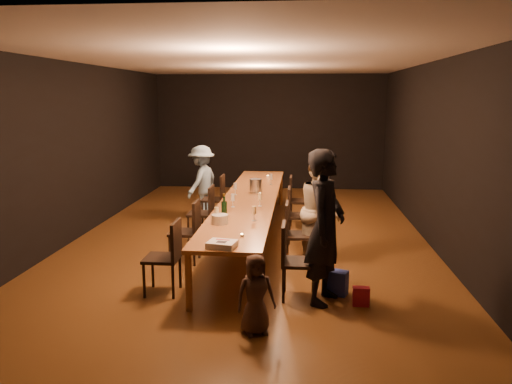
# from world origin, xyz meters

# --- Properties ---
(ground) EXTENTS (10.00, 10.00, 0.00)m
(ground) POSITION_xyz_m (0.00, 0.00, 0.00)
(ground) COLOR #4C2A13
(ground) RESTS_ON ground
(room_shell) EXTENTS (6.04, 10.04, 3.02)m
(room_shell) POSITION_xyz_m (0.00, 0.00, 2.08)
(room_shell) COLOR black
(room_shell) RESTS_ON ground
(table) EXTENTS (0.90, 6.00, 0.75)m
(table) POSITION_xyz_m (0.00, 0.00, 0.70)
(table) COLOR #9C5C2D
(table) RESTS_ON ground
(chair_right_0) EXTENTS (0.42, 0.42, 0.93)m
(chair_right_0) POSITION_xyz_m (0.85, -2.40, 0.47)
(chair_right_0) COLOR black
(chair_right_0) RESTS_ON ground
(chair_right_1) EXTENTS (0.42, 0.42, 0.93)m
(chair_right_1) POSITION_xyz_m (0.85, -1.20, 0.47)
(chair_right_1) COLOR black
(chair_right_1) RESTS_ON ground
(chair_right_2) EXTENTS (0.42, 0.42, 0.93)m
(chair_right_2) POSITION_xyz_m (0.85, 0.00, 0.47)
(chair_right_2) COLOR black
(chair_right_2) RESTS_ON ground
(chair_right_3) EXTENTS (0.42, 0.42, 0.93)m
(chair_right_3) POSITION_xyz_m (0.85, 1.20, 0.47)
(chair_right_3) COLOR black
(chair_right_3) RESTS_ON ground
(chair_left_0) EXTENTS (0.42, 0.42, 0.93)m
(chair_left_0) POSITION_xyz_m (-0.85, -2.40, 0.47)
(chair_left_0) COLOR black
(chair_left_0) RESTS_ON ground
(chair_left_1) EXTENTS (0.42, 0.42, 0.93)m
(chair_left_1) POSITION_xyz_m (-0.85, -1.20, 0.47)
(chair_left_1) COLOR black
(chair_left_1) RESTS_ON ground
(chair_left_2) EXTENTS (0.42, 0.42, 0.93)m
(chair_left_2) POSITION_xyz_m (-0.85, 0.00, 0.47)
(chair_left_2) COLOR black
(chair_left_2) RESTS_ON ground
(chair_left_3) EXTENTS (0.42, 0.42, 0.93)m
(chair_left_3) POSITION_xyz_m (-0.85, 1.20, 0.47)
(chair_left_3) COLOR black
(chair_left_3) RESTS_ON ground
(woman_birthday) EXTENTS (0.64, 0.78, 1.84)m
(woman_birthday) POSITION_xyz_m (1.15, -2.48, 0.92)
(woman_birthday) COLOR black
(woman_birthday) RESTS_ON ground
(woman_tan) EXTENTS (0.76, 0.89, 1.61)m
(woman_tan) POSITION_xyz_m (1.15, -1.07, 0.80)
(woman_tan) COLOR #C5B394
(woman_tan) RESTS_ON ground
(man_blue) EXTENTS (0.81, 1.07, 1.46)m
(man_blue) POSITION_xyz_m (-1.15, 1.61, 0.73)
(man_blue) COLOR #82A9CA
(man_blue) RESTS_ON ground
(child) EXTENTS (0.49, 0.41, 0.85)m
(child) POSITION_xyz_m (0.41, -3.37, 0.42)
(child) COLOR #3B2921
(child) RESTS_ON ground
(gift_bag_red) EXTENTS (0.20, 0.11, 0.23)m
(gift_bag_red) POSITION_xyz_m (1.58, -2.57, 0.11)
(gift_bag_red) COLOR #B81B35
(gift_bag_red) RESTS_ON ground
(gift_bag_blue) EXTENTS (0.29, 0.24, 0.31)m
(gift_bag_blue) POSITION_xyz_m (1.33, -2.25, 0.15)
(gift_bag_blue) COLOR #283DB1
(gift_bag_blue) RESTS_ON ground
(birthday_cake) EXTENTS (0.35, 0.30, 0.07)m
(birthday_cake) POSITION_xyz_m (-0.02, -2.84, 0.79)
(birthday_cake) COLOR white
(birthday_cake) RESTS_ON table
(plate_stack) EXTENTS (0.24, 0.24, 0.13)m
(plate_stack) POSITION_xyz_m (-0.22, -1.78, 0.81)
(plate_stack) COLOR silver
(plate_stack) RESTS_ON table
(champagne_bottle) EXTENTS (0.08, 0.08, 0.34)m
(champagne_bottle) POSITION_xyz_m (-0.22, -1.40, 0.92)
(champagne_bottle) COLOR black
(champagne_bottle) RESTS_ON table
(ice_bucket) EXTENTS (0.27, 0.27, 0.24)m
(ice_bucket) POSITION_xyz_m (0.05, 0.48, 0.87)
(ice_bucket) COLOR silver
(ice_bucket) RESTS_ON table
(wineglass_0) EXTENTS (0.06, 0.06, 0.21)m
(wineglass_0) POSITION_xyz_m (-0.28, -1.69, 0.85)
(wineglass_0) COLOR beige
(wineglass_0) RESTS_ON table
(wineglass_1) EXTENTS (0.06, 0.06, 0.21)m
(wineglass_1) POSITION_xyz_m (0.22, -1.59, 0.85)
(wineglass_1) COLOR beige
(wineglass_1) RESTS_ON table
(wineglass_2) EXTENTS (0.06, 0.06, 0.21)m
(wineglass_2) POSITION_xyz_m (-0.19, -0.75, 0.85)
(wineglass_2) COLOR silver
(wineglass_2) RESTS_ON table
(wineglass_3) EXTENTS (0.06, 0.06, 0.21)m
(wineglass_3) POSITION_xyz_m (0.22, -0.65, 0.85)
(wineglass_3) COLOR beige
(wineglass_3) RESTS_ON table
(wineglass_4) EXTENTS (0.06, 0.06, 0.21)m
(wineglass_4) POSITION_xyz_m (-0.28, 0.22, 0.85)
(wineglass_4) COLOR silver
(wineglass_4) RESTS_ON table
(wineglass_5) EXTENTS (0.06, 0.06, 0.21)m
(wineglass_5) POSITION_xyz_m (0.27, 1.30, 0.85)
(wineglass_5) COLOR silver
(wineglass_5) RESTS_ON table
(tealight_near) EXTENTS (0.05, 0.05, 0.03)m
(tealight_near) POSITION_xyz_m (0.15, -2.38, 0.77)
(tealight_near) COLOR #B2B7B2
(tealight_near) RESTS_ON table
(tealight_mid) EXTENTS (0.05, 0.05, 0.03)m
(tealight_mid) POSITION_xyz_m (0.15, 0.23, 0.77)
(tealight_mid) COLOR #B2B7B2
(tealight_mid) RESTS_ON table
(tealight_far) EXTENTS (0.05, 0.05, 0.03)m
(tealight_far) POSITION_xyz_m (0.15, 2.18, 0.77)
(tealight_far) COLOR #B2B7B2
(tealight_far) RESTS_ON table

